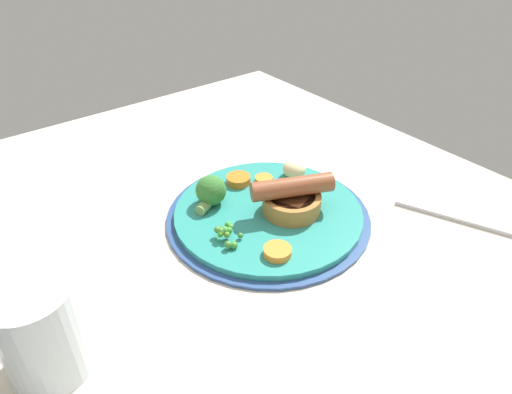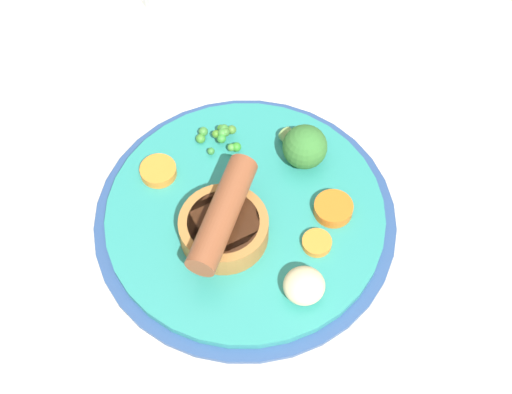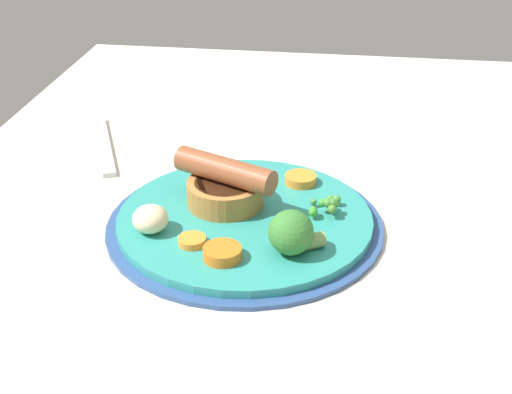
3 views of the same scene
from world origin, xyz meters
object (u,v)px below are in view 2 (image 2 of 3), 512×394
at_px(sausage_pudding, 223,224).
at_px(broccoli_floret_near, 304,146).
at_px(pea_pile, 220,136).
at_px(carrot_slice_2, 333,209).
at_px(carrot_slice_0, 317,243).
at_px(carrot_slice_1, 158,171).
at_px(dinner_plate, 245,216).
at_px(potato_chunk_0, 304,286).

height_order(sausage_pudding, broccoli_floret_near, sausage_pudding).
relative_size(pea_pile, carrot_slice_2, 1.20).
distance_m(carrot_slice_0, carrot_slice_2, 0.04).
height_order(pea_pile, carrot_slice_1, pea_pile).
relative_size(sausage_pudding, carrot_slice_2, 3.12).
relative_size(dinner_plate, sausage_pudding, 2.51).
xyz_separation_m(dinner_plate, carrot_slice_0, (-0.06, 0.04, 0.01)).
distance_m(sausage_pudding, potato_chunk_0, 0.09).
distance_m(pea_pile, carrot_slice_1, 0.07).
height_order(broccoli_floret_near, carrot_slice_2, broccoli_floret_near).
xyz_separation_m(pea_pile, broccoli_floret_near, (-0.08, 0.03, 0.01)).
distance_m(potato_chunk_0, carrot_slice_0, 0.05).
height_order(broccoli_floret_near, potato_chunk_0, broccoli_floret_near).
bearing_deg(carrot_slice_2, pea_pile, -42.84).
distance_m(carrot_slice_1, carrot_slice_2, 0.17).
relative_size(pea_pile, potato_chunk_0, 1.20).
bearing_deg(broccoli_floret_near, carrot_slice_2, -10.11).
height_order(dinner_plate, carrot_slice_1, carrot_slice_1).
relative_size(pea_pile, broccoli_floret_near, 0.80).
bearing_deg(pea_pile, sausage_pudding, 87.70).
height_order(dinner_plate, sausage_pudding, sausage_pudding).
bearing_deg(dinner_plate, carrot_slice_2, 174.26).
distance_m(broccoli_floret_near, carrot_slice_2, 0.07).
distance_m(dinner_plate, carrot_slice_1, 0.10).
distance_m(dinner_plate, potato_chunk_0, 0.10).
bearing_deg(carrot_slice_2, carrot_slice_0, 58.91).
bearing_deg(sausage_pudding, broccoli_floret_near, 157.53).
distance_m(pea_pile, carrot_slice_0, 0.15).
xyz_separation_m(potato_chunk_0, carrot_slice_1, (0.12, -0.14, -0.01)).
distance_m(carrot_slice_0, carrot_slice_1, 0.17).
bearing_deg(sausage_pudding, carrot_slice_1, -117.83).
bearing_deg(potato_chunk_0, carrot_slice_0, -111.86).
height_order(dinner_plate, potato_chunk_0, potato_chunk_0).
bearing_deg(dinner_plate, pea_pile, -78.51).
bearing_deg(broccoli_floret_near, pea_pile, -137.77).
height_order(dinner_plate, broccoli_floret_near, broccoli_floret_near).
bearing_deg(carrot_slice_0, dinner_plate, -33.98).
bearing_deg(carrot_slice_0, pea_pile, -57.82).
bearing_deg(carrot_slice_1, carrot_slice_2, 159.96).
bearing_deg(sausage_pudding, carrot_slice_0, 102.11).
relative_size(dinner_plate, carrot_slice_0, 10.53).
height_order(potato_chunk_0, carrot_slice_1, potato_chunk_0).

